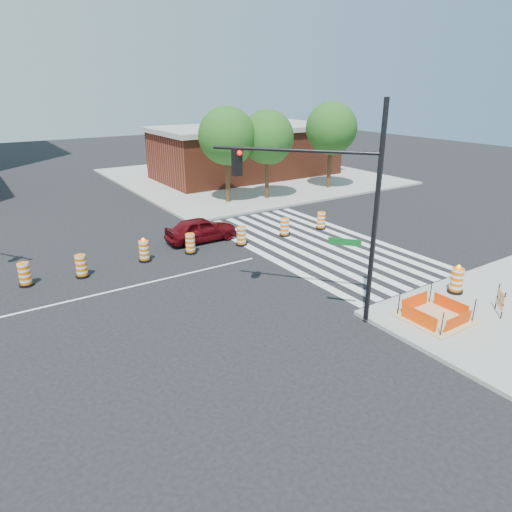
# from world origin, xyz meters

# --- Properties ---
(ground) EXTENTS (120.00, 120.00, 0.00)m
(ground) POSITION_xyz_m (0.00, 0.00, 0.00)
(ground) COLOR black
(ground) RESTS_ON ground
(sidewalk_ne) EXTENTS (22.00, 22.00, 0.15)m
(sidewalk_ne) POSITION_xyz_m (18.00, 18.00, 0.07)
(sidewalk_ne) COLOR gray
(sidewalk_ne) RESTS_ON ground
(crosswalk_east) EXTENTS (6.75, 13.50, 0.01)m
(crosswalk_east) POSITION_xyz_m (10.95, 0.00, 0.01)
(crosswalk_east) COLOR silver
(crosswalk_east) RESTS_ON ground
(lane_centerline) EXTENTS (14.00, 0.12, 0.01)m
(lane_centerline) POSITION_xyz_m (0.00, 0.00, 0.01)
(lane_centerline) COLOR silver
(lane_centerline) RESTS_ON ground
(excavation_pit) EXTENTS (2.20, 2.20, 0.90)m
(excavation_pit) POSITION_xyz_m (9.00, -9.00, 0.22)
(excavation_pit) COLOR tan
(excavation_pit) RESTS_ON ground
(brick_storefront) EXTENTS (16.50, 8.50, 4.60)m
(brick_storefront) POSITION_xyz_m (18.00, 18.00, 2.32)
(brick_storefront) COLOR maroon
(brick_storefront) RESTS_ON ground
(red_coupe) EXTENTS (3.94, 1.63, 1.34)m
(red_coupe) POSITION_xyz_m (6.14, 3.77, 0.67)
(red_coupe) COLOR #4F060C
(red_coupe) RESTS_ON ground
(signal_pole_se) EXTENTS (3.77, 4.45, 7.54)m
(signal_pole_se) POSITION_xyz_m (5.90, -6.46, 4.63)
(signal_pole_se) COLOR black
(signal_pole_se) RESTS_ON ground
(pit_drum) EXTENTS (0.61, 0.61, 1.20)m
(pit_drum) POSITION_xyz_m (11.57, -8.06, 0.65)
(pit_drum) COLOR black
(pit_drum) RESTS_ON ground
(barricade) EXTENTS (0.66, 0.64, 1.03)m
(barricade) POSITION_xyz_m (11.26, -10.05, 0.72)
(barricade) COLOR orange
(barricade) RESTS_ON ground
(tree_north_c) EXTENTS (3.95, 3.95, 6.71)m
(tree_north_c) POSITION_xyz_m (11.64, 10.33, 4.50)
(tree_north_c) COLOR #382314
(tree_north_c) RESTS_ON ground
(tree_north_d) EXTENTS (3.78, 3.78, 6.42)m
(tree_north_d) POSITION_xyz_m (14.58, 9.71, 4.31)
(tree_north_d) COLOR #382314
(tree_north_d) RESTS_ON ground
(tree_north_e) EXTENTS (4.02, 4.02, 6.83)m
(tree_north_e) POSITION_xyz_m (20.86, 9.98, 4.58)
(tree_north_e) COLOR #382314
(tree_north_e) RESTS_ON ground
(median_drum_3) EXTENTS (0.60, 0.60, 1.02)m
(median_drum_3) POSITION_xyz_m (-2.80, 2.57, 0.48)
(median_drum_3) COLOR black
(median_drum_3) RESTS_ON ground
(median_drum_4) EXTENTS (0.60, 0.60, 1.02)m
(median_drum_4) POSITION_xyz_m (-0.56, 2.23, 0.48)
(median_drum_4) COLOR black
(median_drum_4) RESTS_ON ground
(median_drum_5) EXTENTS (0.60, 0.60, 1.18)m
(median_drum_5) POSITION_xyz_m (2.46, 2.57, 0.49)
(median_drum_5) COLOR black
(median_drum_5) RESTS_ON ground
(median_drum_6) EXTENTS (0.60, 0.60, 1.02)m
(median_drum_6) POSITION_xyz_m (4.80, 2.35, 0.48)
(median_drum_6) COLOR black
(median_drum_6) RESTS_ON ground
(median_drum_7) EXTENTS (0.60, 0.60, 1.02)m
(median_drum_7) POSITION_xyz_m (7.61, 1.99, 0.48)
(median_drum_7) COLOR black
(median_drum_7) RESTS_ON ground
(median_drum_8) EXTENTS (0.60, 0.60, 1.02)m
(median_drum_8) POSITION_xyz_m (10.49, 2.02, 0.48)
(median_drum_8) COLOR black
(median_drum_8) RESTS_ON ground
(median_drum_9) EXTENTS (0.60, 0.60, 1.02)m
(median_drum_9) POSITION_xyz_m (13.07, 1.89, 0.48)
(median_drum_9) COLOR black
(median_drum_9) RESTS_ON ground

